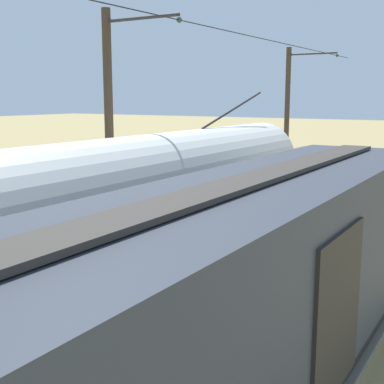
% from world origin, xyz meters
% --- Properties ---
extents(ground_plane, '(220.00, 220.00, 0.00)m').
position_xyz_m(ground_plane, '(0.00, 0.00, 0.00)').
color(ground_plane, '#9E8956').
extents(track_streetcar_siding, '(2.80, 80.00, 0.18)m').
position_xyz_m(track_streetcar_siding, '(-7.19, -0.31, 0.05)').
color(track_streetcar_siding, slate).
rests_on(track_streetcar_siding, ground).
extents(track_adjacent_siding, '(2.80, 80.00, 0.18)m').
position_xyz_m(track_adjacent_siding, '(-2.40, -0.31, 0.05)').
color(track_adjacent_siding, slate).
rests_on(track_adjacent_siding, ground).
extents(track_third_siding, '(2.80, 80.00, 0.18)m').
position_xyz_m(track_third_siding, '(2.40, -0.31, 0.05)').
color(track_third_siding, slate).
rests_on(track_third_siding, ground).
extents(track_outer_siding, '(2.80, 80.00, 0.18)m').
position_xyz_m(track_outer_siding, '(7.19, -0.31, 0.05)').
color(track_outer_siding, slate).
rests_on(track_outer_siding, ground).
extents(vintage_streetcar, '(2.65, 16.01, 5.28)m').
position_xyz_m(vintage_streetcar, '(-2.40, 1.65, 2.25)').
color(vintage_streetcar, orange).
rests_on(vintage_streetcar, ground).
extents(boxcar_adjacent, '(2.96, 14.26, 3.85)m').
position_xyz_m(boxcar_adjacent, '(-7.19, 6.19, 2.17)').
color(boxcar_adjacent, '#2D333D').
rests_on(boxcar_adjacent, ground).
extents(catenary_pole_foreground, '(2.88, 0.28, 7.94)m').
position_xyz_m(catenary_pole_foreground, '(0.19, -14.16, 4.14)').
color(catenary_pole_foreground, '#423323').
rests_on(catenary_pole_foreground, ground).
extents(catenary_pole_mid_near, '(2.88, 0.28, 7.94)m').
position_xyz_m(catenary_pole_mid_near, '(0.19, 0.89, 4.14)').
color(catenary_pole_mid_near, '#423323').
rests_on(catenary_pole_mid_near, ground).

